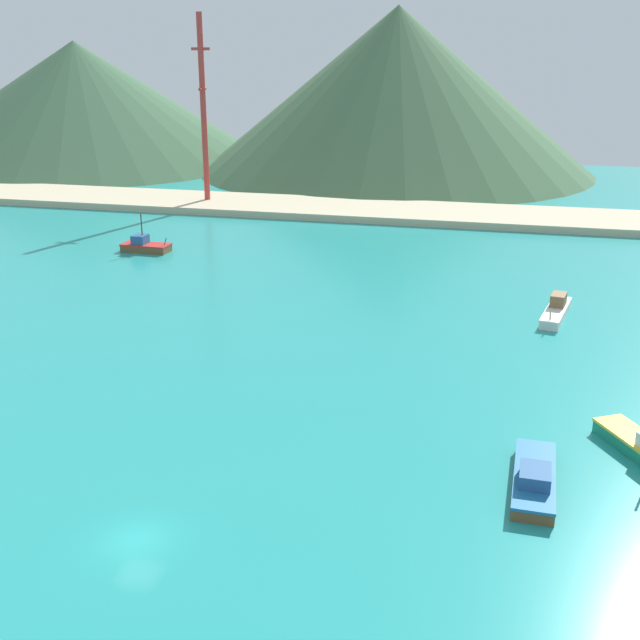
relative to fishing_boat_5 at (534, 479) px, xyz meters
name	(u,v)px	position (x,y,z in m)	size (l,w,h in m)	color
ground	(276,362)	(-23.68, 17.96, -0.92)	(260.00, 280.00, 0.50)	teal
fishing_boat_5	(534,479)	(0.00, 0.00, 0.00)	(3.09, 9.82, 1.96)	brown
fishing_boat_7	(145,246)	(-54.12, 53.64, 0.13)	(7.12, 3.21, 5.58)	brown
fishing_boat_8	(556,310)	(2.79, 37.41, 0.10)	(3.86, 9.94, 2.39)	silver
beach_strip	(389,211)	(-23.68, 87.67, -0.07)	(247.00, 16.79, 1.20)	#C6B793
hill_west	(79,101)	(-111.22, 138.08, 13.87)	(92.97, 92.97, 29.09)	#3D6042
hill_central	(396,90)	(-30.46, 138.19, 17.61)	(91.07, 91.07, 36.56)	#476B47
radio_tower	(203,110)	(-57.71, 87.82, 16.49)	(3.37, 2.69, 33.66)	#B7332D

